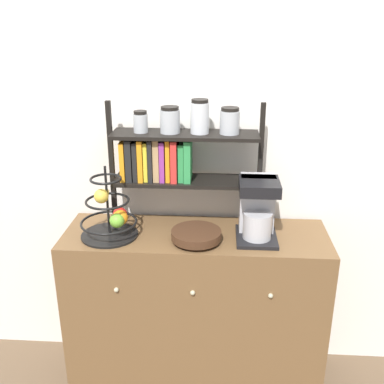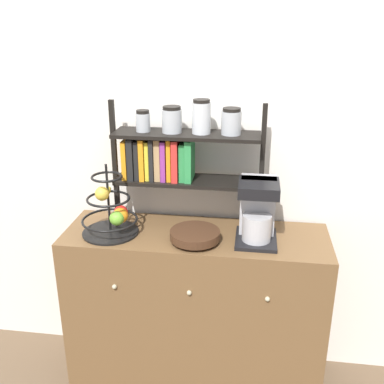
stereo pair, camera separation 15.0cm
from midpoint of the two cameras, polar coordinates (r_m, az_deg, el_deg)
wall_back at (r=2.39m, az=-0.95°, el=5.66°), size 7.00×0.05×2.60m
sideboard at (r=2.52m, az=-1.34°, el=-14.76°), size 1.34×0.45×0.92m
coffee_maker at (r=2.20m, az=6.39°, el=-2.08°), size 0.20×0.24×0.31m
fruit_stand at (r=2.25m, az=-12.19°, el=-2.84°), size 0.28×0.28×0.37m
wooden_bowl at (r=2.19m, az=-1.43°, el=-5.54°), size 0.24×0.24×0.06m
shelf_hutch at (r=2.25m, az=-4.38°, el=5.22°), size 0.77×0.20×0.66m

